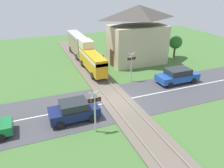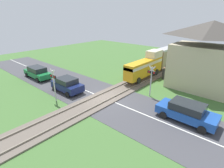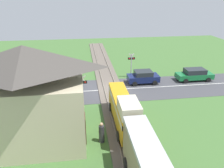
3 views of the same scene
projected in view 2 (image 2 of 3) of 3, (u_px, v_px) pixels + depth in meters
name	position (u px, v px, depth m)	size (l,w,h in m)	color
ground_plane	(104.00, 98.00, 17.54)	(60.00, 60.00, 0.00)	#426B33
road_surface	(104.00, 98.00, 17.54)	(48.00, 6.40, 0.02)	#424247
track_bed	(104.00, 98.00, 17.52)	(2.80, 48.00, 0.24)	#665B51
train	(158.00, 60.00, 24.42)	(1.58, 13.66, 3.18)	gold
car_near_crossing	(67.00, 85.00, 18.78)	(3.73, 1.93, 1.56)	#141E4C
car_far_side	(187.00, 111.00, 13.62)	(4.49, 2.02, 1.54)	#1E4CA8
car_behind_queue	(37.00, 72.00, 22.83)	(4.50, 1.84, 1.51)	#197038
crossing_signal_west_approach	(54.00, 81.00, 16.23)	(0.90, 0.18, 3.22)	#B7B7B7
crossing_signal_east_approach	(151.00, 77.00, 17.31)	(0.90, 0.18, 3.22)	#B7B7B7
station_building	(207.00, 58.00, 18.31)	(7.57, 4.40, 7.30)	#C6B793
pedestrian_by_station	(164.00, 74.00, 22.47)	(0.40, 0.40, 1.63)	#333338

